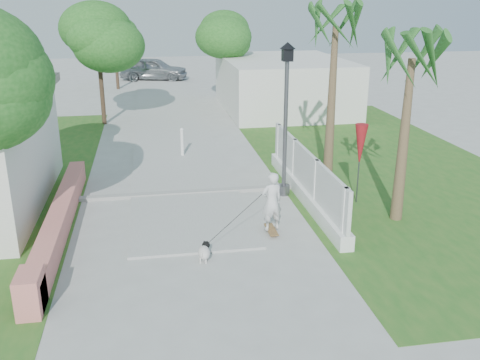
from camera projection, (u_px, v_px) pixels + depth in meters
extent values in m
plane|color=#B7B7B2|center=(208.00, 301.00, 10.40)|extent=(90.00, 90.00, 0.00)
cube|color=#B7B7B2|center=(166.00, 105.00, 29.03)|extent=(3.20, 36.00, 0.06)
cube|color=#999993|center=(185.00, 193.00, 15.98)|extent=(6.50, 0.25, 0.10)
cube|color=#28611E|center=(378.00, 163.00, 18.98)|extent=(8.00, 20.00, 0.01)
cube|color=#DB7670|center=(60.00, 218.00, 13.50)|extent=(0.45, 8.00, 0.60)
cube|color=#DB7670|center=(30.00, 293.00, 9.93)|extent=(0.45, 0.80, 0.80)
cube|color=white|center=(305.00, 193.00, 15.54)|extent=(0.35, 7.00, 0.40)
cube|color=white|center=(306.00, 168.00, 15.30)|extent=(0.10, 7.00, 1.10)
cube|color=white|center=(344.00, 218.00, 12.38)|extent=(0.14, 0.14, 1.50)
cube|color=white|center=(316.00, 187.00, 14.43)|extent=(0.14, 0.14, 1.50)
cube|color=white|center=(294.00, 163.00, 16.48)|extent=(0.14, 0.14, 1.50)
cube|color=white|center=(279.00, 146.00, 18.35)|extent=(0.14, 0.14, 1.50)
cube|color=silver|center=(283.00, 84.00, 27.72)|extent=(6.00, 8.00, 2.60)
cylinder|color=#59595E|center=(284.00, 190.00, 15.95)|extent=(0.36, 0.36, 0.30)
cylinder|color=#59595E|center=(285.00, 129.00, 15.34)|extent=(0.12, 0.12, 4.00)
cube|color=black|center=(287.00, 55.00, 14.66)|extent=(0.28, 0.28, 0.35)
cone|color=black|center=(288.00, 45.00, 14.58)|extent=(0.44, 0.44, 0.18)
cylinder|color=white|center=(182.00, 144.00, 19.59)|extent=(0.12, 0.12, 1.00)
sphere|color=white|center=(182.00, 130.00, 19.42)|extent=(0.14, 0.14, 0.14)
cylinder|color=#59595E|center=(359.00, 169.00, 15.04)|extent=(0.04, 0.04, 2.00)
cone|color=maroon|center=(360.00, 145.00, 14.81)|extent=(0.36, 0.36, 1.20)
cylinder|color=#4C3826|center=(3.00, 126.00, 16.87)|extent=(0.20, 0.20, 3.50)
ellipsoid|color=#1A5919|center=(0.00, 67.00, 16.11)|extent=(2.72, 2.72, 2.05)
cylinder|color=#4C3826|center=(101.00, 82.00, 24.20)|extent=(0.20, 0.20, 3.85)
ellipsoid|color=#1A5919|center=(98.00, 45.00, 23.66)|extent=(3.40, 3.40, 2.55)
ellipsoid|color=#1A5919|center=(102.00, 37.00, 23.39)|extent=(2.89, 2.89, 2.18)
ellipsoid|color=#1A5919|center=(92.00, 28.00, 23.59)|extent=(2.55, 2.55, 1.90)
cylinder|color=#4C3826|center=(224.00, 72.00, 28.98)|extent=(0.20, 0.20, 3.50)
ellipsoid|color=#1A5919|center=(224.00, 43.00, 28.49)|extent=(3.00, 3.00, 2.25)
ellipsoid|color=#1A5919|center=(228.00, 37.00, 28.22)|extent=(2.55, 2.55, 1.92)
ellipsoid|color=#1A5919|center=(219.00, 29.00, 28.42)|extent=(2.25, 2.25, 1.68)
cylinder|color=#4C3826|center=(116.00, 58.00, 33.55)|extent=(0.20, 0.20, 3.85)
ellipsoid|color=#1A5919|center=(114.00, 31.00, 33.01)|extent=(3.20, 3.20, 2.40)
ellipsoid|color=#1A5919|center=(117.00, 25.00, 32.74)|extent=(2.72, 2.72, 2.05)
ellipsoid|color=#1A5919|center=(110.00, 19.00, 32.94)|extent=(2.40, 2.40, 1.79)
cone|color=brown|center=(331.00, 107.00, 16.42)|extent=(0.32, 0.32, 4.80)
cone|color=brown|center=(403.00, 142.00, 13.57)|extent=(0.32, 0.32, 4.20)
cube|color=olive|center=(271.00, 229.00, 13.38)|extent=(0.39, 0.81, 0.02)
imported|color=silver|center=(272.00, 201.00, 13.14)|extent=(0.61, 0.47, 1.49)
cylinder|color=gray|center=(271.00, 236.00, 13.13)|extent=(0.02, 0.06, 0.06)
cylinder|color=gray|center=(276.00, 236.00, 13.15)|extent=(0.02, 0.06, 0.06)
cylinder|color=gray|center=(266.00, 227.00, 13.65)|extent=(0.02, 0.06, 0.06)
cylinder|color=gray|center=(271.00, 227.00, 13.67)|extent=(0.02, 0.06, 0.06)
ellipsoid|color=silver|center=(204.00, 253.00, 11.90)|extent=(0.39, 0.50, 0.28)
sphere|color=black|center=(206.00, 245.00, 12.07)|extent=(0.18, 0.18, 0.18)
sphere|color=silver|center=(207.00, 244.00, 12.15)|extent=(0.08, 0.08, 0.08)
cone|color=black|center=(204.00, 242.00, 12.05)|extent=(0.05, 0.05, 0.06)
cone|color=black|center=(208.00, 242.00, 12.04)|extent=(0.05, 0.05, 0.06)
cylinder|color=silver|center=(202.00, 256.00, 12.05)|extent=(0.04, 0.04, 0.13)
cylinder|color=silver|center=(208.00, 257.00, 12.04)|extent=(0.04, 0.04, 0.13)
cylinder|color=silver|center=(200.00, 261.00, 11.86)|extent=(0.04, 0.04, 0.13)
cylinder|color=silver|center=(206.00, 261.00, 11.84)|extent=(0.04, 0.04, 0.13)
cylinder|color=silver|center=(202.00, 254.00, 11.68)|extent=(0.06, 0.11, 0.11)
imported|color=#A9ABB1|center=(154.00, 69.00, 37.49)|extent=(4.97, 3.02, 1.58)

